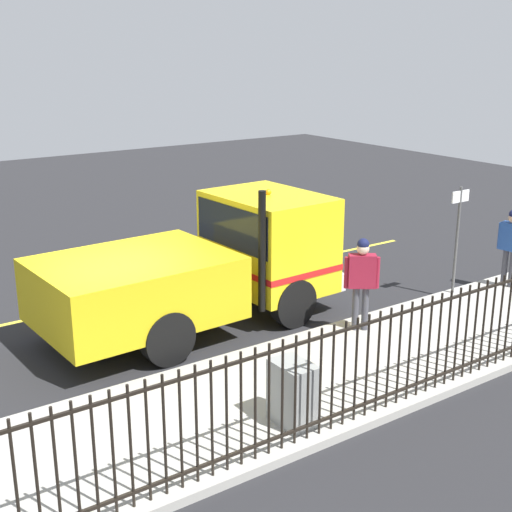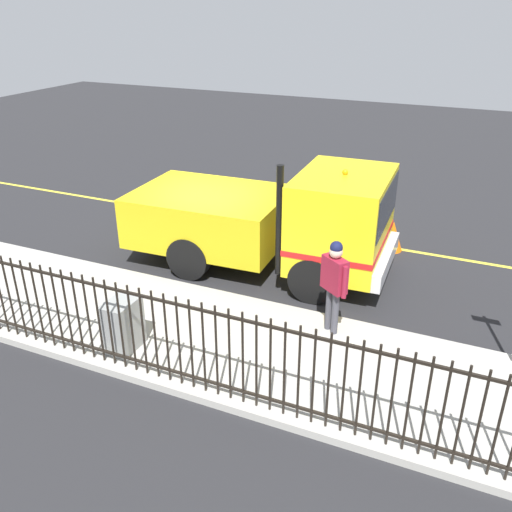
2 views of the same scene
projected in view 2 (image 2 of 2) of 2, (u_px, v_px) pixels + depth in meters
ground_plane at (206, 252)px, 13.23m from camera, size 45.08×45.08×0.00m
sidewalk_slab at (123, 316)px, 10.45m from camera, size 3.09×20.49×0.13m
lane_marking at (242, 223)px, 14.92m from camera, size 0.12×18.44×0.01m
work_truck at (282, 217)px, 11.83m from camera, size 2.72×5.91×2.75m
worker_standing at (334, 278)px, 9.41m from camera, size 0.47×0.54×1.76m
iron_fence at (67, 311)px, 8.96m from camera, size 0.04×17.45×1.55m
utility_cabinet at (123, 325)px, 9.20m from camera, size 0.66×0.45×0.91m
traffic_cone at (393, 236)px, 13.18m from camera, size 0.52×0.52×0.74m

